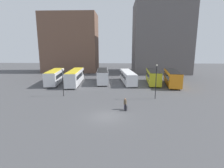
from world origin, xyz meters
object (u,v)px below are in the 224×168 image
at_px(bus_3, 128,77).
at_px(traveler, 125,103).
at_px(suitcase, 126,108).
at_px(lamp_post_1, 156,79).
at_px(bus_2, 103,76).
at_px(bus_5, 172,77).
at_px(bus_0, 55,76).
at_px(lamp_post_0, 63,80).
at_px(bus_4, 153,76).
at_px(bus_1, 75,76).

distance_m(bus_3, traveler, 19.21).
bearing_deg(bus_3, traveler, 170.12).
height_order(suitcase, lamp_post_1, lamp_post_1).
height_order(bus_2, bus_5, bus_5).
xyz_separation_m(bus_3, suitcase, (-1.11, -19.67, -1.25)).
bearing_deg(traveler, bus_2, 32.90).
height_order(bus_0, bus_2, bus_0).
distance_m(bus_3, lamp_post_0, 17.48).
distance_m(bus_0, bus_4, 23.56).
height_order(bus_0, bus_1, bus_1).
bearing_deg(traveler, bus_0, 61.68).
bearing_deg(lamp_post_0, traveler, -31.20).
bearing_deg(bus_1, bus_2, -73.73).
relative_size(bus_4, suitcase, 11.14).
xyz_separation_m(bus_3, bus_5, (10.19, -1.95, 0.23)).
bearing_deg(lamp_post_1, bus_4, 81.16).
relative_size(bus_5, lamp_post_0, 2.33).
relative_size(bus_1, traveler, 7.78).
bearing_deg(suitcase, bus_0, 61.02).
relative_size(bus_5, traveler, 7.26).
xyz_separation_m(bus_1, bus_2, (6.32, 2.32, -0.08)).
relative_size(bus_4, lamp_post_0, 2.16).
bearing_deg(lamp_post_0, bus_3, 46.42).
bearing_deg(bus_3, bus_0, 89.76).
relative_size(bus_2, bus_4, 1.00).
distance_m(bus_0, lamp_post_1, 24.62).
relative_size(bus_1, bus_4, 1.16).
relative_size(lamp_post_0, lamp_post_1, 0.86).
height_order(bus_1, lamp_post_1, lamp_post_1).
distance_m(bus_0, traveler, 23.75).
bearing_deg(lamp_post_0, bus_4, 33.81).
distance_m(bus_1, traveler, 20.70).
relative_size(bus_1, lamp_post_0, 2.50).
relative_size(bus_0, lamp_post_0, 2.13).
bearing_deg(bus_2, bus_0, 96.19).
bearing_deg(bus_5, suitcase, 155.70).
xyz_separation_m(bus_5, lamp_post_0, (-22.20, -10.67, 1.16)).
height_order(traveler, suitcase, traveler).
distance_m(bus_2, bus_3, 6.25).
bearing_deg(bus_1, suitcase, -151.18).
xyz_separation_m(bus_0, bus_2, (11.21, 2.30, -0.05)).
height_order(lamp_post_0, lamp_post_1, lamp_post_1).
bearing_deg(lamp_post_1, lamp_post_0, 175.83).
distance_m(bus_3, suitcase, 19.74).
bearing_deg(bus_2, traveler, -171.04).
bearing_deg(bus_1, bus_5, -94.12).
height_order(bus_1, bus_4, bus_1).
height_order(bus_2, traveler, bus_2).
distance_m(traveler, suitcase, 0.80).
distance_m(bus_3, lamp_post_1, 14.48).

